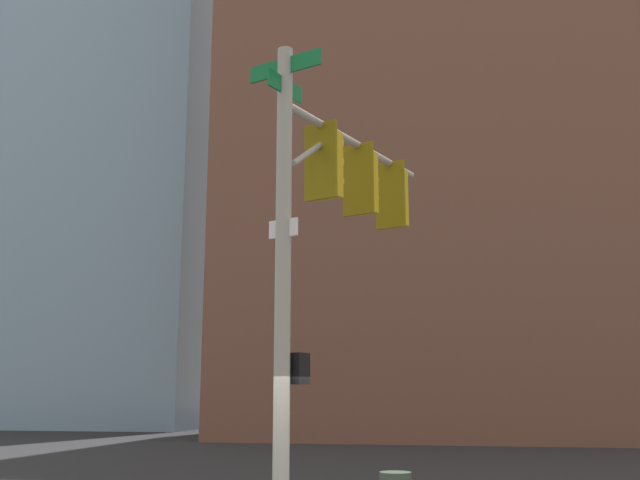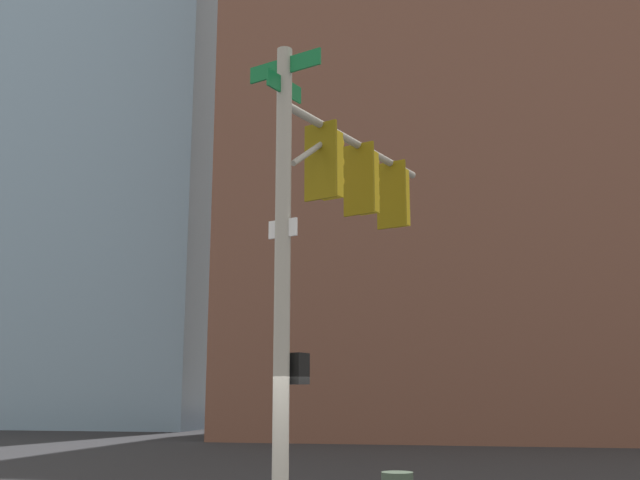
% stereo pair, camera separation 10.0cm
% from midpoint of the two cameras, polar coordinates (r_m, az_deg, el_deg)
% --- Properties ---
extents(signal_pole_assembly, '(4.11, 2.05, 6.98)m').
position_cam_midpoint_polar(signal_pole_assembly, '(10.89, 1.55, 1.75)').
color(signal_pole_assembly, '#9E998C').
rests_on(signal_pole_assembly, ground_plane).
extents(building_brick_nearside, '(19.61, 21.63, 42.40)m').
position_cam_midpoint_polar(building_brick_nearside, '(48.45, 8.53, 11.26)').
color(building_brick_nearside, brown).
rests_on(building_brick_nearside, ground_plane).
extents(building_brick_farside, '(20.64, 19.58, 32.00)m').
position_cam_midpoint_polar(building_brick_farside, '(55.86, 23.62, 3.37)').
color(building_brick_farside, brown).
rests_on(building_brick_farside, ground_plane).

